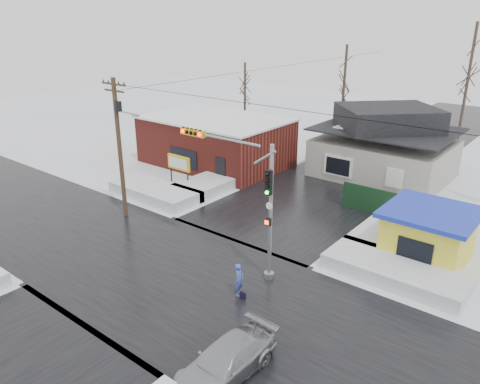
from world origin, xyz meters
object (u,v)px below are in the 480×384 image
Objects in this scene: utility_pole at (120,141)px; car at (226,361)px; marquee_sign at (179,164)px; traffic_signal at (244,188)px; kiosk at (428,234)px; pedestrian at (239,280)px.

car is at bearing -25.90° from utility_pole.
traffic_signal is at bearing -29.72° from marquee_sign.
marquee_sign is (-1.07, 5.99, -3.19)m from utility_pole.
kiosk is 2.82× the size of pedestrian.
marquee_sign is 15.46m from pedestrian.
marquee_sign is 18.51m from kiosk.
utility_pole is at bearing -159.56° from kiosk.
pedestrian is at bearing -34.04° from marquee_sign.
traffic_signal is at bearing -2.95° from utility_pole.
marquee_sign reaches higher than pedestrian.
pedestrian is at bearing -57.47° from traffic_signal.
pedestrian is at bearing -122.08° from kiosk.
utility_pole is 12.74m from pedestrian.
utility_pole reaches higher than pedestrian.
marquee_sign is at bearing 142.13° from car.
kiosk is at bearing 44.84° from traffic_signal.
traffic_signal is 1.52× the size of kiosk.
traffic_signal is 10.43m from kiosk.
car is (14.67, -7.12, -4.45)m from utility_pole.
traffic_signal reaches higher than pedestrian.
kiosk reaches higher than car.
traffic_signal is 8.77m from car.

